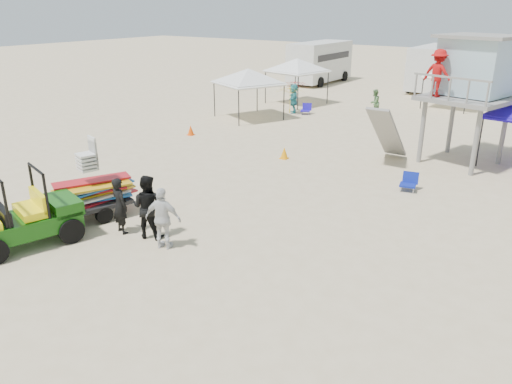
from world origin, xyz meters
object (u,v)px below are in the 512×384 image
Objects in this scene: utility_cart at (21,212)px; man_left at (120,206)px; lifeguard_tower at (470,71)px; surf_trailer at (94,189)px.

utility_cart is 1.81× the size of man_left.
utility_cart reaches higher than man_left.
lifeguard_tower reaches higher than man_left.
man_left is at bearing -11.20° from surf_trailer.
utility_cart is 2.55m from man_left.
lifeguard_tower is at bearing 62.64° from utility_cart.
utility_cart is at bearing -117.36° from lifeguard_tower.
utility_cart is at bearing 66.35° from man_left.
surf_trailer is 0.52× the size of lifeguard_tower.
man_left is (1.51, -0.30, -0.08)m from surf_trailer.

